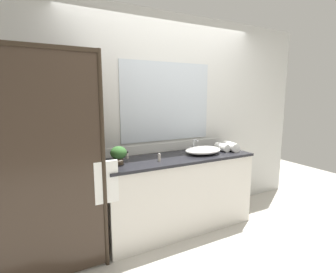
{
  "coord_description": "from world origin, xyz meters",
  "views": [
    {
      "loc": [
        -1.45,
        -2.48,
        1.61
      ],
      "look_at": [
        -0.15,
        0.0,
        1.15
      ],
      "focal_mm": 26.82,
      "sensor_mm": 36.0,
      "label": 1
    }
  ],
  "objects_px": {
    "potted_plant": "(119,154)",
    "amenity_bottle_lotion": "(127,155)",
    "sink_basin": "(203,150)",
    "amenity_bottle_conditioner": "(159,157)",
    "rolled_towel_middle": "(222,147)",
    "faucet": "(194,147)",
    "rolled_towel_near_edge": "(231,146)"
  },
  "relations": [
    {
      "from": "amenity_bottle_conditioner",
      "to": "rolled_towel_middle",
      "type": "bearing_deg",
      "value": 5.61
    },
    {
      "from": "potted_plant",
      "to": "amenity_bottle_conditioner",
      "type": "bearing_deg",
      "value": -11.93
    },
    {
      "from": "potted_plant",
      "to": "rolled_towel_near_edge",
      "type": "distance_m",
      "value": 1.49
    },
    {
      "from": "potted_plant",
      "to": "amenity_bottle_lotion",
      "type": "distance_m",
      "value": 0.26
    },
    {
      "from": "faucet",
      "to": "rolled_towel_near_edge",
      "type": "xyz_separation_m",
      "value": [
        0.43,
        -0.22,
        0.01
      ]
    },
    {
      "from": "rolled_towel_near_edge",
      "to": "faucet",
      "type": "bearing_deg",
      "value": 152.31
    },
    {
      "from": "faucet",
      "to": "amenity_bottle_conditioner",
      "type": "height_order",
      "value": "faucet"
    },
    {
      "from": "faucet",
      "to": "amenity_bottle_conditioner",
      "type": "relative_size",
      "value": 1.96
    },
    {
      "from": "rolled_towel_near_edge",
      "to": "rolled_towel_middle",
      "type": "bearing_deg",
      "value": 157.03
    },
    {
      "from": "faucet",
      "to": "rolled_towel_near_edge",
      "type": "distance_m",
      "value": 0.48
    },
    {
      "from": "amenity_bottle_lotion",
      "to": "rolled_towel_middle",
      "type": "xyz_separation_m",
      "value": [
        1.22,
        -0.19,
        0.01
      ]
    },
    {
      "from": "sink_basin",
      "to": "faucet",
      "type": "xyz_separation_m",
      "value": [
        0.0,
        0.2,
        0.0
      ]
    },
    {
      "from": "potted_plant",
      "to": "amenity_bottle_lotion",
      "type": "bearing_deg",
      "value": 51.05
    },
    {
      "from": "amenity_bottle_conditioner",
      "to": "faucet",
      "type": "bearing_deg",
      "value": 23.23
    },
    {
      "from": "sink_basin",
      "to": "rolled_towel_near_edge",
      "type": "height_order",
      "value": "rolled_towel_near_edge"
    },
    {
      "from": "faucet",
      "to": "potted_plant",
      "type": "xyz_separation_m",
      "value": [
        -1.06,
        -0.18,
        0.06
      ]
    },
    {
      "from": "amenity_bottle_conditioner",
      "to": "amenity_bottle_lotion",
      "type": "relative_size",
      "value": 1.12
    },
    {
      "from": "amenity_bottle_lotion",
      "to": "rolled_towel_middle",
      "type": "bearing_deg",
      "value": -8.93
    },
    {
      "from": "amenity_bottle_lotion",
      "to": "rolled_towel_middle",
      "type": "distance_m",
      "value": 1.23
    },
    {
      "from": "sink_basin",
      "to": "faucet",
      "type": "relative_size",
      "value": 2.77
    },
    {
      "from": "sink_basin",
      "to": "rolled_towel_middle",
      "type": "relative_size",
      "value": 2.18
    },
    {
      "from": "potted_plant",
      "to": "rolled_towel_middle",
      "type": "height_order",
      "value": "potted_plant"
    },
    {
      "from": "rolled_towel_near_edge",
      "to": "rolled_towel_middle",
      "type": "relative_size",
      "value": 1.19
    },
    {
      "from": "amenity_bottle_lotion",
      "to": "potted_plant",
      "type": "bearing_deg",
      "value": -128.95
    },
    {
      "from": "faucet",
      "to": "rolled_towel_middle",
      "type": "height_order",
      "value": "faucet"
    },
    {
      "from": "potted_plant",
      "to": "amenity_bottle_lotion",
      "type": "xyz_separation_m",
      "value": [
        0.16,
        0.19,
        -0.07
      ]
    },
    {
      "from": "faucet",
      "to": "rolled_towel_middle",
      "type": "relative_size",
      "value": 0.79
    },
    {
      "from": "amenity_bottle_lotion",
      "to": "rolled_towel_near_edge",
      "type": "height_order",
      "value": "rolled_towel_near_edge"
    },
    {
      "from": "potted_plant",
      "to": "amenity_bottle_lotion",
      "type": "height_order",
      "value": "potted_plant"
    },
    {
      "from": "potted_plant",
      "to": "sink_basin",
      "type": "bearing_deg",
      "value": -0.94
    },
    {
      "from": "sink_basin",
      "to": "faucet",
      "type": "height_order",
      "value": "faucet"
    },
    {
      "from": "sink_basin",
      "to": "amenity_bottle_lotion",
      "type": "relative_size",
      "value": 6.04
    }
  ]
}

